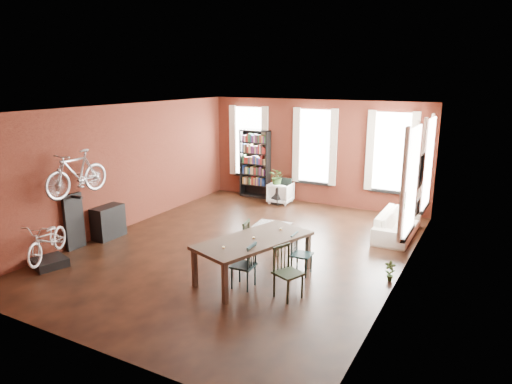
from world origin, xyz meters
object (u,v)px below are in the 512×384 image
Objects in this scene: console_table at (108,222)px; dining_chair_b at (238,241)px; dining_table at (254,258)px; dining_chair_c at (288,273)px; dining_chair_d at (302,254)px; cream_sofa at (398,220)px; plant_stand at (278,195)px; bicycle_floor at (45,223)px; white_armchair at (281,192)px; bookshelf at (255,164)px; dining_chair_a at (243,265)px; bike_trainer at (50,262)px.

dining_chair_b is at bearing 3.28° from console_table.
dining_table is 2.51× the size of dining_chair_c.
cream_sofa is at bearing -22.81° from dining_chair_d.
dining_chair_c is 1.60× the size of plant_stand.
bicycle_floor is at bearing -68.61° from dining_chair_b.
cream_sofa reaches higher than white_armchair.
dining_chair_c reaches higher than dining_chair_b.
console_table is 5.27m from plant_stand.
console_table is at bearing -103.83° from bookshelf.
dining_chair_a is 0.57× the size of bicycle_floor.
console_table is at bearing -116.38° from plant_stand.
dining_chair_a reaches higher than dining_table.
dining_chair_b is at bearing 31.98° from bike_trainer.
console_table is at bearing 60.94° from white_armchair.
bicycle_floor reaches higher than dining_chair_c.
dining_chair_c is 1.15× the size of dining_chair_d.
dining_chair_d is at bearing -52.82° from bookshelf.
bookshelf is at bearing 55.49° from dining_chair_c.
dining_chair_c is 1.53× the size of bike_trainer.
console_table is 1.95m from bicycle_floor.
console_table is (-0.23, 1.89, 0.31)m from bike_trainer.
dining_chair_b is (-0.70, 1.00, 0.03)m from dining_chair_a.
white_armchair is at bearing 83.72° from plant_stand.
plant_stand is at bearing -174.77° from dining_chair_b.
dining_chair_a is 4.24m from bicycle_floor.
dining_chair_a reaches higher than white_armchair.
console_table is (-5.01, -0.29, -0.01)m from dining_chair_d.
dining_chair_b is 5.54m from bookshelf.
plant_stand is at bearing -164.04° from dining_chair_a.
dining_chair_b is 1.31× the size of white_armchair.
console_table is 1.36× the size of plant_stand.
dining_chair_b reaches higher than dining_chair_a.
bookshelf reaches higher than bike_trainer.
dining_chair_a is 1.49× the size of plant_stand.
plant_stand is at bearing 49.70° from dining_chair_c.
bookshelf reaches higher than dining_chair_c.
white_armchair is 0.88× the size of console_table.
dining_table is at bearing 21.40° from bike_trainer.
dining_chair_d is at bearing -58.99° from plant_stand.
cream_sofa is at bearing 156.90° from white_armchair.
bicycle_floor is at bearing -107.96° from plant_stand.
white_armchair is at bearing 70.21° from cream_sofa.
plant_stand is at bearing 80.40° from white_armchair.
console_table is at bearing -165.43° from dining_table.
dining_table is at bearing 126.19° from dining_chair_d.
bike_trainer is (-3.35, -2.09, -0.37)m from dining_chair_b.
bicycle_floor is at bearing 124.52° from dining_chair_c.
plant_stand is (-2.85, 5.50, -0.18)m from dining_chair_c.
dining_chair_c reaches higher than plant_stand.
dining_chair_a is 0.40× the size of bookshelf.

